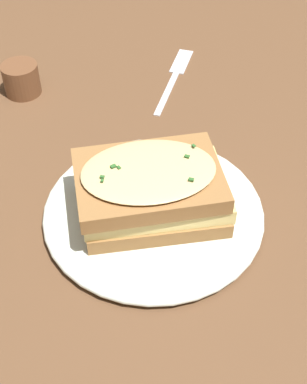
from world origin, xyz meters
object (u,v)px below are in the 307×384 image
dinner_plate (154,212)px  sandwich (152,190)px  condiment_pot (21,79)px  fork (176,72)px

dinner_plate → sandwich: bearing=-137.9°
sandwich → condiment_pot: size_ratio=3.67×
sandwich → fork: (-0.03, 0.29, -0.04)m
dinner_plate → condiment_pot: (-0.24, 0.19, 0.01)m
fork → condiment_pot: size_ratio=3.42×
sandwich → fork: sandwich is taller
dinner_plate → condiment_pot: 0.30m
sandwich → condiment_pot: sandwich is taller
dinner_plate → fork: bearing=96.9°
sandwich → fork: size_ratio=1.07×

